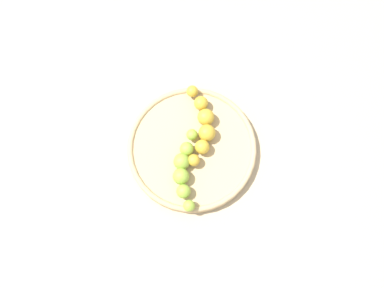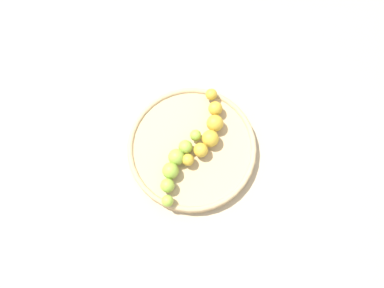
# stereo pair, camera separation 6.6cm
# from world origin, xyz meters

# --- Properties ---
(ground_plane) EXTENTS (2.40, 2.40, 0.00)m
(ground_plane) POSITION_xyz_m (0.00, 0.00, 0.00)
(ground_plane) COLOR tan
(fruit_bowl) EXTENTS (0.23, 0.23, 0.02)m
(fruit_bowl) POSITION_xyz_m (0.00, 0.00, 0.01)
(fruit_bowl) COLOR tan
(fruit_bowl) RESTS_ON ground_plane
(banana_green) EXTENTS (0.11, 0.10, 0.03)m
(banana_green) POSITION_xyz_m (-0.02, 0.04, 0.03)
(banana_green) COLOR #8CAD38
(banana_green) RESTS_ON fruit_bowl
(banana_spotted) EXTENTS (0.12, 0.10, 0.03)m
(banana_spotted) POSITION_xyz_m (0.02, -0.04, 0.03)
(banana_spotted) COLOR gold
(banana_spotted) RESTS_ON fruit_bowl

